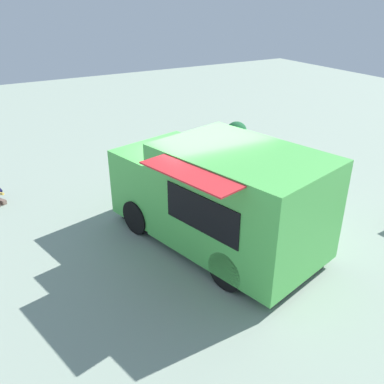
{
  "coord_description": "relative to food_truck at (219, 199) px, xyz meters",
  "views": [
    {
      "loc": [
        4.49,
        7.44,
        5.07
      ],
      "look_at": [
        0.32,
        0.25,
        1.01
      ],
      "focal_mm": 38.54,
      "sensor_mm": 36.0,
      "label": 1
    }
  ],
  "objects": [
    {
      "name": "food_truck",
      "position": [
        0.0,
        0.0,
        0.0
      ],
      "size": [
        3.38,
        5.15,
        2.33
      ],
      "color": "#54C153",
      "rests_on": "ground_plane"
    },
    {
      "name": "planter_flowering_far",
      "position": [
        -3.99,
        -4.88,
        -0.59
      ],
      "size": [
        0.7,
        0.7,
        0.96
      ],
      "color": "#AE6A53",
      "rests_on": "ground_plane"
    },
    {
      "name": "ground_plane",
      "position": [
        -0.09,
        -0.99,
        -1.11
      ],
      "size": [
        40.0,
        40.0,
        0.0
      ],
      "primitive_type": "plane",
      "color": "#92A493"
    }
  ]
}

